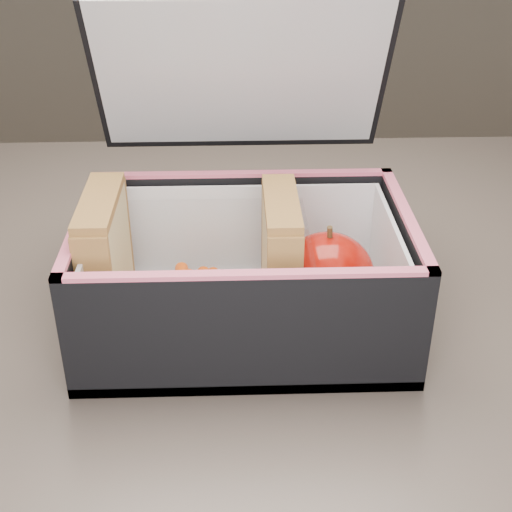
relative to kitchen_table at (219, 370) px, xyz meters
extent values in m
cube|color=brown|center=(0.00, 0.00, 0.08)|extent=(1.20, 0.80, 0.03)
cube|color=black|center=(0.03, 0.08, 0.27)|extent=(0.27, 0.08, 0.16)
cube|color=tan|center=(-0.10, -0.05, 0.16)|extent=(0.01, 0.10, 0.10)
cube|color=#D87372|center=(-0.09, -0.05, 0.15)|extent=(0.01, 0.09, 0.10)
cube|color=tan|center=(-0.08, -0.05, 0.16)|extent=(0.01, 0.10, 0.10)
cube|color=brown|center=(-0.09, -0.05, 0.21)|extent=(0.03, 0.10, 0.01)
cube|color=tan|center=(0.05, -0.05, 0.16)|extent=(0.01, 0.10, 0.10)
cube|color=#D87372|center=(0.06, -0.05, 0.15)|extent=(0.01, 0.09, 0.09)
cube|color=tan|center=(0.06, -0.05, 0.16)|extent=(0.01, 0.10, 0.10)
cube|color=brown|center=(0.06, -0.05, 0.21)|extent=(0.03, 0.10, 0.01)
cylinder|color=#E33700|center=(-0.01, -0.08, 0.11)|extent=(0.02, 0.09, 0.01)
cylinder|color=#E33700|center=(-0.01, -0.08, 0.12)|extent=(0.01, 0.09, 0.01)
cylinder|color=#E33700|center=(-0.03, -0.08, 0.13)|extent=(0.02, 0.09, 0.01)
cylinder|color=#E33700|center=(0.00, -0.04, 0.11)|extent=(0.01, 0.09, 0.01)
cylinder|color=#E33700|center=(-0.01, -0.06, 0.12)|extent=(0.01, 0.09, 0.01)
cylinder|color=#E33700|center=(-0.03, -0.07, 0.13)|extent=(0.02, 0.09, 0.01)
cylinder|color=#E33700|center=(-0.03, -0.04, 0.11)|extent=(0.01, 0.09, 0.01)
cube|color=white|center=(0.10, -0.05, 0.11)|extent=(0.09, 0.09, 0.01)
ellipsoid|color=#880400|center=(0.09, -0.06, 0.15)|extent=(0.10, 0.10, 0.07)
cylinder|color=#443118|center=(0.09, -0.06, 0.19)|extent=(0.01, 0.01, 0.01)
camera|label=1|loc=(0.02, -0.56, 0.46)|focal=50.00mm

